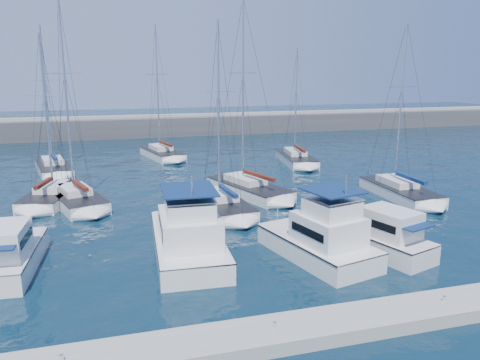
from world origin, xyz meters
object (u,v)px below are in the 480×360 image
object	(u,v)px
sailboat_mid_c	(222,205)
sailboat_mid_d	(248,188)
motor_yacht_port_outer	(7,256)
sailboat_back_c	(296,159)
motor_yacht_port_inner	(188,238)
sailboat_back_b	(162,153)
sailboat_mid_e	(400,191)
motor_yacht_stbd_outer	(381,237)
motor_yacht_stbd_inner	(321,240)
sailboat_mid_b	(77,199)
sailboat_back_a	(54,168)
sailboat_mid_a	(51,197)

from	to	relation	value
sailboat_mid_c	sailboat_mid_d	distance (m)	5.58
motor_yacht_port_outer	sailboat_back_c	bearing A→B (deg)	45.85
sailboat_back_c	motor_yacht_port_inner	bearing A→B (deg)	-116.58
sailboat_back_b	sailboat_back_c	xyz separation A→B (m)	(14.74, -7.68, -0.03)
sailboat_mid_c	sailboat_mid_d	world-z (taller)	sailboat_mid_d
sailboat_mid_e	sailboat_mid_c	bearing A→B (deg)	-178.79
motor_yacht_stbd_outer	sailboat_back_b	xyz separation A→B (m)	(-8.86, 34.84, -0.41)
sailboat_mid_e	sailboat_back_c	world-z (taller)	sailboat_mid_e
sailboat_mid_c	sailboat_back_b	distance (m)	24.25
motor_yacht_stbd_inner	sailboat_back_b	xyz separation A→B (m)	(-4.99, 34.77, -0.60)
sailboat_back_c	sailboat_mid_b	bearing A→B (deg)	-145.59
sailboat_mid_e	sailboat_back_a	xyz separation A→B (m)	(-29.56, 18.56, 0.01)
sailboat_mid_b	motor_yacht_port_inner	bearing A→B (deg)	-79.57
motor_yacht_stbd_inner	sailboat_mid_a	bearing A→B (deg)	120.20
sailboat_mid_c	sailboat_mid_d	xyz separation A→B (m)	(3.43, 4.40, 0.01)
sailboat_mid_a	sailboat_back_b	distance (m)	21.14
motor_yacht_stbd_outer	motor_yacht_stbd_inner	bearing A→B (deg)	161.39
sailboat_mid_a	motor_yacht_stbd_outer	bearing A→B (deg)	-25.87
motor_yacht_port_inner	sailboat_mid_b	world-z (taller)	sailboat_mid_b
sailboat_mid_a	sailboat_mid_b	distance (m)	2.59
sailboat_back_a	motor_yacht_stbd_outer	bearing A→B (deg)	-65.83
motor_yacht_port_outer	motor_yacht_port_inner	world-z (taller)	motor_yacht_port_inner
motor_yacht_port_outer	sailboat_mid_d	xyz separation A→B (m)	(17.18, 12.05, -0.41)
sailboat_mid_c	sailboat_back_c	world-z (taller)	sailboat_mid_c
motor_yacht_stbd_outer	sailboat_mid_b	bearing A→B (deg)	121.85
motor_yacht_stbd_outer	sailboat_mid_b	xyz separation A→B (m)	(-17.94, 15.39, -0.39)
sailboat_mid_d	sailboat_mid_c	bearing A→B (deg)	-146.80
motor_yacht_port_outer	motor_yacht_port_inner	distance (m)	9.73
sailboat_mid_b	sailboat_mid_e	size ratio (longest dim) A/B	1.13
sailboat_back_a	sailboat_back_b	distance (m)	13.36
motor_yacht_port_outer	motor_yacht_stbd_inner	bearing A→B (deg)	-6.07
motor_yacht_port_outer	sailboat_mid_b	distance (m)	12.72
sailboat_mid_c	sailboat_back_c	xyz separation A→B (m)	(12.98, 16.50, -0.03)
sailboat_mid_b	sailboat_mid_c	xyz separation A→B (m)	(10.85, -4.74, -0.03)
motor_yacht_stbd_outer	sailboat_mid_d	xyz separation A→B (m)	(-3.66, 15.06, -0.41)
motor_yacht_stbd_inner	sailboat_back_a	world-z (taller)	sailboat_back_a
motor_yacht_port_outer	motor_yacht_stbd_inner	size ratio (longest dim) A/B	0.88
sailboat_mid_b	sailboat_mid_d	distance (m)	14.28
motor_yacht_stbd_inner	sailboat_mid_b	bearing A→B (deg)	118.90
motor_yacht_port_outer	sailboat_back_b	xyz separation A→B (m)	(11.99, 31.83, -0.41)
motor_yacht_port_inner	motor_yacht_port_outer	bearing A→B (deg)	-179.18
motor_yacht_port_outer	sailboat_mid_b	size ratio (longest dim) A/B	0.43
sailboat_mid_c	sailboat_mid_e	world-z (taller)	sailboat_mid_e
sailboat_mid_b	sailboat_back_b	world-z (taller)	sailboat_mid_b
motor_yacht_port_inner	sailboat_mid_b	size ratio (longest dim) A/B	0.60
sailboat_mid_e	sailboat_back_b	bearing A→B (deg)	126.98
sailboat_mid_b	sailboat_back_c	size ratio (longest dim) A/B	1.24
motor_yacht_stbd_outer	sailboat_back_b	size ratio (longest dim) A/B	0.44
motor_yacht_stbd_inner	sailboat_mid_b	xyz separation A→B (m)	(-14.07, 15.32, -0.58)
motor_yacht_port_outer	sailboat_mid_e	size ratio (longest dim) A/B	0.48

